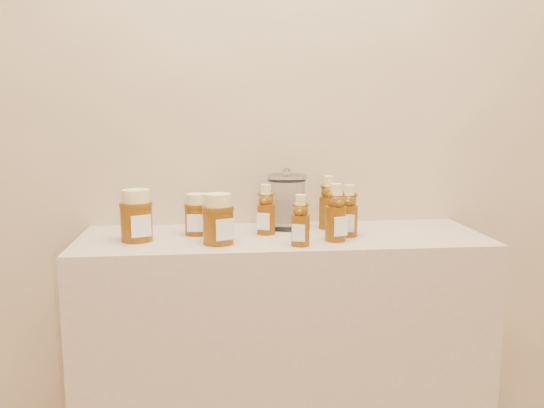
{
  "coord_description": "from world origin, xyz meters",
  "views": [
    {
      "loc": [
        -0.21,
        -0.11,
        1.27
      ],
      "look_at": [
        -0.04,
        1.52,
        1.0
      ],
      "focal_mm": 38.0,
      "sensor_mm": 36.0,
      "label": 1
    }
  ],
  "objects_px": {
    "honey_jar_left": "(136,215)",
    "display_table": "(282,377)",
    "bear_bottle_back_left": "(266,206)",
    "bear_bottle_front_left": "(301,217)",
    "glass_canister": "(287,199)"
  },
  "relations": [
    {
      "from": "honey_jar_left",
      "to": "display_table",
      "type": "bearing_deg",
      "value": -19.33
    },
    {
      "from": "bear_bottle_front_left",
      "to": "honey_jar_left",
      "type": "relative_size",
      "value": 1.08
    },
    {
      "from": "display_table",
      "to": "bear_bottle_back_left",
      "type": "bearing_deg",
      "value": 151.97
    },
    {
      "from": "display_table",
      "to": "glass_canister",
      "type": "relative_size",
      "value": 6.48
    },
    {
      "from": "display_table",
      "to": "bear_bottle_back_left",
      "type": "height_order",
      "value": "bear_bottle_back_left"
    },
    {
      "from": "glass_canister",
      "to": "display_table",
      "type": "bearing_deg",
      "value": -103.67
    },
    {
      "from": "display_table",
      "to": "bear_bottle_front_left",
      "type": "relative_size",
      "value": 7.52
    },
    {
      "from": "bear_bottle_back_left",
      "to": "honey_jar_left",
      "type": "relative_size",
      "value": 1.16
    },
    {
      "from": "honey_jar_left",
      "to": "glass_canister",
      "type": "relative_size",
      "value": 0.79
    },
    {
      "from": "display_table",
      "to": "glass_canister",
      "type": "bearing_deg",
      "value": 76.33
    },
    {
      "from": "bear_bottle_back_left",
      "to": "bear_bottle_front_left",
      "type": "xyz_separation_m",
      "value": [
        0.08,
        -0.16,
        -0.01
      ]
    },
    {
      "from": "bear_bottle_front_left",
      "to": "honey_jar_left",
      "type": "bearing_deg",
      "value": -172.69
    },
    {
      "from": "display_table",
      "to": "glass_canister",
      "type": "height_order",
      "value": "glass_canister"
    },
    {
      "from": "bear_bottle_front_left",
      "to": "honey_jar_left",
      "type": "distance_m",
      "value": 0.47
    },
    {
      "from": "display_table",
      "to": "bear_bottle_back_left",
      "type": "distance_m",
      "value": 0.54
    }
  ]
}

